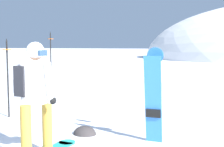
% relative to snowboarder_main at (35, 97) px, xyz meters
% --- Properties ---
extents(snowboarder_main, '(0.65, 1.83, 1.71)m').
position_rel_snowboarder_main_xyz_m(snowboarder_main, '(0.00, 0.00, 0.00)').
color(snowboarder_main, '#23B7A3').
rests_on(snowboarder_main, ground).
extents(spare_snowboard, '(0.28, 0.32, 1.64)m').
position_rel_snowboarder_main_xyz_m(spare_snowboard, '(1.49, 1.24, -0.09)').
color(spare_snowboard, blue).
rests_on(spare_snowboard, ground).
extents(piste_marker_near, '(0.20, 0.20, 1.83)m').
position_rel_snowboarder_main_xyz_m(piste_marker_near, '(-2.06, 2.01, 0.13)').
color(piste_marker_near, black).
rests_on(piste_marker_near, ground).
extents(piste_marker_far, '(0.20, 0.20, 2.14)m').
position_rel_snowboarder_main_xyz_m(piste_marker_far, '(-2.80, 5.16, 0.30)').
color(piste_marker_far, black).
rests_on(piste_marker_far, ground).
extents(rock_dark, '(0.44, 0.37, 0.31)m').
position_rel_snowboarder_main_xyz_m(rock_dark, '(0.17, 1.35, -0.92)').
color(rock_dark, '#383333').
rests_on(rock_dark, ground).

